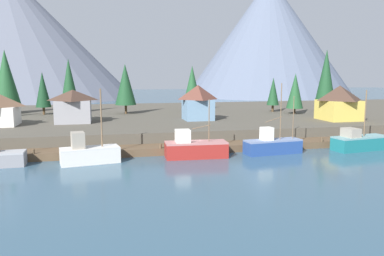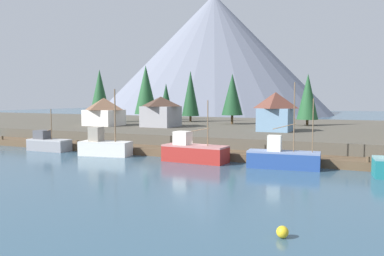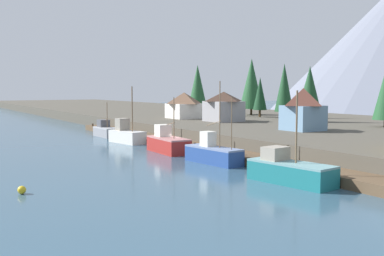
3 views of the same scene
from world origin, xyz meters
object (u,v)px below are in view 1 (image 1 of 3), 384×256
Objects in this scene: conifer_near_right at (273,91)px; conifer_back_right at (6,78)px; fishing_boat_teal at (360,142)px; conifer_mid_left at (125,84)px; house_grey at (73,106)px; conifer_far_right at (43,90)px; house_blue at (198,102)px; conifer_back_left at (192,86)px; house_yellow at (339,102)px; conifer_centre at (326,76)px; conifer_mid_right at (69,83)px; conifer_near_left at (295,91)px; fishing_boat_white at (89,153)px; fishing_boat_blue at (272,145)px; fishing_boat_red at (195,148)px.

conifer_near_right is 0.56× the size of conifer_back_right.
fishing_boat_teal is 47.20m from conifer_mid_left.
conifer_far_right is (-7.00, 14.80, 2.25)m from house_grey.
house_blue is 0.62× the size of conifer_back_left.
house_yellow is 0.65× the size of conifer_mid_left.
conifer_near_right is 0.55× the size of conifer_centre.
conifer_mid_right is at bearing 175.14° from conifer_back_left.
fishing_boat_teal is 40.74m from conifer_back_left.
house_grey is 0.74× the size of conifer_near_left.
conifer_centre is at bearing 20.67° from fishing_boat_white.
conifer_back_left is (-16.45, 36.60, 7.03)m from fishing_boat_teal.
house_blue is 41.91m from conifer_back_right.
conifer_mid_right reaches higher than conifer_near_left.
conifer_near_left is (3.47, 26.52, 6.16)m from fishing_boat_teal.
house_yellow is at bearing -28.07° from conifer_mid_left.
conifer_mid_left is 0.78× the size of conifer_back_right.
conifer_mid_left is (-31.34, 34.49, 7.50)m from fishing_boat_teal.
conifer_near_left is at bearing -26.85° from conifer_back_left.
fishing_boat_white is at bearing -149.37° from conifer_centre.
house_grey is 0.60× the size of conifer_mid_left.
house_blue is 0.48× the size of conifer_back_right.
fishing_boat_blue reaches higher than fishing_boat_teal.
house_yellow is (30.39, 14.18, 4.49)m from fishing_boat_red.
conifer_mid_right reaches higher than conifer_near_right.
conifer_back_right reaches higher than fishing_boat_white.
conifer_back_right reaches higher than fishing_boat_red.
fishing_boat_red is 27.37m from house_grey.
fishing_boat_white is 1.11× the size of fishing_boat_red.
house_yellow is at bearing -13.52° from house_blue.
conifer_near_left is at bearing 46.11° from fishing_boat_red.
house_grey is (-41.04, 21.64, 4.24)m from fishing_boat_teal.
conifer_far_right is (-48.04, 36.44, 6.48)m from fishing_boat_teal.
fishing_boat_blue is 34.71m from conifer_near_right.
conifer_back_left is at bearing 31.32° from house_grey.
conifer_mid_left reaches higher than house_yellow.
conifer_near_left is 0.62× the size of conifer_centre.
conifer_mid_right reaches higher than house_blue.
conifer_mid_right is (-5.19, 38.77, 7.70)m from fishing_boat_white.
conifer_near_right is 57.35m from conifer_back_right.
conifer_centre reaches higher than house_grey.
conifer_back_right is at bearing 128.41° from house_grey.
house_yellow is 54.84m from conifer_mid_right.
conifer_back_right is at bearing 171.46° from conifer_centre.
house_grey is 16.52m from conifer_far_right.
house_yellow is at bearing 29.98° from fishing_boat_blue.
conifer_centre is (6.60, 15.42, 4.62)m from house_yellow.
fishing_boat_blue is at bearing -37.43° from house_grey.
conifer_near_right is at bearing 29.04° from house_blue.
house_yellow reaches higher than house_grey.
fishing_boat_white is 28.16m from house_blue.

